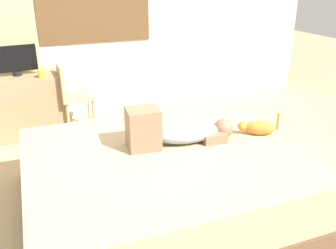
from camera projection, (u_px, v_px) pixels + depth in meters
ground_plane at (158, 207)px, 3.12m from camera, size 16.00×16.00×0.00m
back_wall_with_window at (91, 6)px, 4.65m from camera, size 6.40×0.14×2.90m
bed at (166, 180)px, 3.04m from camera, size 2.25×1.91×0.51m
person_lying at (176, 131)px, 3.06m from camera, size 0.94×0.33×0.34m
cat at (258, 128)px, 3.24m from camera, size 0.33×0.22×0.21m
desk at (26, 105)px, 4.41m from camera, size 0.90×0.56×0.74m
tv_monitor at (15, 60)px, 4.18m from camera, size 0.48×0.10×0.35m
cup at (41, 74)px, 4.15m from camera, size 0.08×0.08×0.09m
chair_by_desk at (71, 94)px, 4.37m from camera, size 0.39×0.39×0.86m
curtain_left at (16, 30)px, 4.33m from camera, size 0.44×0.06×2.44m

